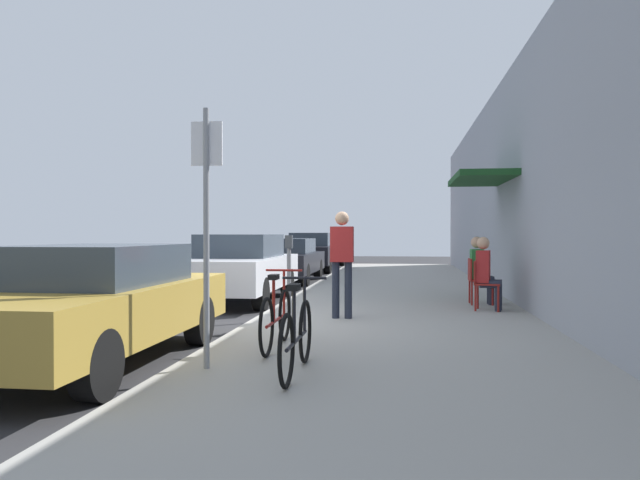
% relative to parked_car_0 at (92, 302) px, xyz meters
% --- Properties ---
extents(ground_plane, '(60.00, 60.00, 0.00)m').
position_rel_parked_car_0_xyz_m(ground_plane, '(1.10, 2.76, -0.70)').
color(ground_plane, '#2D2D30').
extents(sidewalk_slab, '(4.50, 32.00, 0.12)m').
position_rel_parked_car_0_xyz_m(sidewalk_slab, '(3.35, 4.76, -0.64)').
color(sidewalk_slab, '#9E9B93').
rests_on(sidewalk_slab, ground_plane).
extents(building_facade, '(1.40, 32.00, 4.81)m').
position_rel_parked_car_0_xyz_m(building_facade, '(5.74, 4.77, 1.70)').
color(building_facade, '#999EA8').
rests_on(building_facade, ground_plane).
extents(parked_car_0, '(1.80, 4.40, 1.34)m').
position_rel_parked_car_0_xyz_m(parked_car_0, '(0.00, 0.00, 0.00)').
color(parked_car_0, '#A58433').
rests_on(parked_car_0, ground_plane).
extents(parked_car_1, '(1.80, 4.40, 1.45)m').
position_rel_parked_car_0_xyz_m(parked_car_1, '(-0.00, 6.27, 0.04)').
color(parked_car_1, silver).
rests_on(parked_car_1, ground_plane).
extents(parked_car_2, '(1.80, 4.40, 1.32)m').
position_rel_parked_car_0_xyz_m(parked_car_2, '(-0.00, 11.59, -0.01)').
color(parked_car_2, black).
rests_on(parked_car_2, ground_plane).
extents(parked_car_3, '(1.80, 4.40, 1.49)m').
position_rel_parked_car_0_xyz_m(parked_car_3, '(-0.00, 16.94, 0.06)').
color(parked_car_3, black).
rests_on(parked_car_3, ground_plane).
extents(parked_car_4, '(1.80, 4.40, 1.40)m').
position_rel_parked_car_0_xyz_m(parked_car_4, '(-0.00, 22.39, 0.03)').
color(parked_car_4, maroon).
rests_on(parked_car_4, ground_plane).
extents(parking_meter, '(0.12, 0.10, 1.32)m').
position_rel_parked_car_0_xyz_m(parking_meter, '(1.55, 3.72, 0.18)').
color(parking_meter, slate).
rests_on(parking_meter, sidewalk_slab).
extents(street_sign, '(0.32, 0.06, 2.60)m').
position_rel_parked_car_0_xyz_m(street_sign, '(1.50, -0.52, 0.94)').
color(street_sign, gray).
rests_on(street_sign, sidewalk_slab).
extents(bicycle_0, '(0.46, 1.71, 0.90)m').
position_rel_parked_car_0_xyz_m(bicycle_0, '(2.44, -0.66, -0.22)').
color(bicycle_0, black).
rests_on(bicycle_0, sidewalk_slab).
extents(bicycle_1, '(0.46, 1.71, 0.90)m').
position_rel_parked_car_0_xyz_m(bicycle_1, '(1.98, 0.61, -0.22)').
color(bicycle_1, black).
rests_on(bicycle_1, sidewalk_slab).
extents(cafe_chair_0, '(0.53, 0.53, 0.87)m').
position_rel_parked_car_0_xyz_m(cafe_chair_0, '(4.86, 4.56, -0.08)').
color(cafe_chair_0, maroon).
rests_on(cafe_chair_0, sidewalk_slab).
extents(seated_patron_0, '(0.49, 0.43, 1.29)m').
position_rel_parked_car_0_xyz_m(seated_patron_0, '(4.92, 4.55, 0.11)').
color(seated_patron_0, '#232838').
rests_on(seated_patron_0, sidewalk_slab).
extents(cafe_chair_1, '(0.44, 0.44, 0.87)m').
position_rel_parked_car_0_xyz_m(cafe_chair_1, '(4.86, 5.46, -0.08)').
color(cafe_chair_1, maroon).
rests_on(cafe_chair_1, sidewalk_slab).
extents(seated_patron_1, '(0.43, 0.36, 1.29)m').
position_rel_parked_car_0_xyz_m(seated_patron_1, '(4.92, 5.46, 0.11)').
color(seated_patron_1, '#232838').
rests_on(seated_patron_1, sidewalk_slab).
extents(pedestrian_standing, '(0.36, 0.22, 1.70)m').
position_rel_parked_car_0_xyz_m(pedestrian_standing, '(2.50, 3.22, 0.42)').
color(pedestrian_standing, '#232838').
rests_on(pedestrian_standing, sidewalk_slab).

